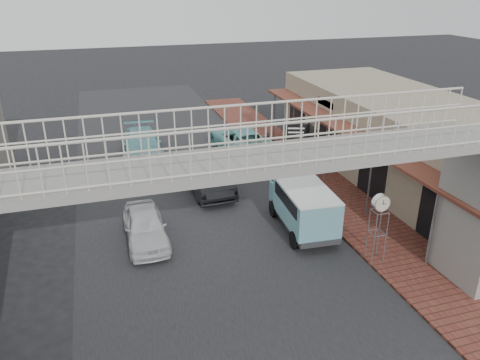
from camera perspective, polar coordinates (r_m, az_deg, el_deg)
ground at (r=17.55m, az=-2.94°, el=-8.92°), size 120.00×120.00×0.00m
road_strip at (r=17.55m, az=-2.94°, el=-8.91°), size 10.00×60.00×0.01m
sidewalk at (r=22.16m, az=11.53°, el=-2.02°), size 3.00×40.00×0.10m
shophouse_row at (r=24.58m, az=20.03°, el=4.48°), size 7.20×18.00×4.00m
footbridge at (r=12.63m, az=1.36°, el=-5.97°), size 16.40×2.40×6.34m
white_hatchback at (r=18.34m, az=-11.49°, el=-5.56°), size 1.54×3.78×1.29m
dark_sedan at (r=22.40m, az=-4.26°, el=0.76°), size 1.96×4.90×1.58m
angkot_curb at (r=27.39m, az=0.08°, el=4.92°), size 3.03×5.44×1.44m
angkot_far at (r=27.04m, az=-11.82°, el=4.24°), size 2.31×5.26×1.50m
angkot_van at (r=18.67m, az=7.79°, el=-2.78°), size 2.02×4.00×1.91m
motorcycle_near at (r=23.93m, az=7.38°, el=1.37°), size 1.57×0.75×0.79m
motorcycle_far at (r=27.06m, az=2.79°, el=4.53°), size 1.94×1.04×1.12m
street_clock at (r=16.72m, az=16.77°, el=-3.04°), size 0.63×0.50×2.55m
arrow_sign at (r=22.67m, az=8.83°, el=5.57°), size 1.84×1.23×3.04m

